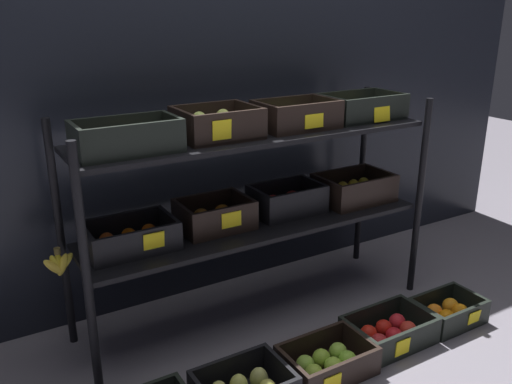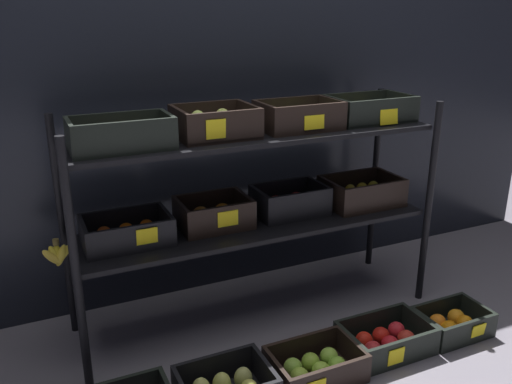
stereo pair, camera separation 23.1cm
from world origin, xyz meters
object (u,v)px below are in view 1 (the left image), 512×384
object	(u,v)px
crate_ground_apple_green	(327,363)
crate_ground_apple_red	(389,332)
crate_ground_orange	(448,312)
display_rack	(259,174)

from	to	relation	value
crate_ground_apple_green	crate_ground_apple_red	distance (m)	0.35
crate_ground_apple_red	crate_ground_orange	size ratio (longest dim) A/B	1.19
display_rack	crate_ground_apple_green	distance (m)	0.81
display_rack	crate_ground_apple_green	size ratio (longest dim) A/B	4.83
display_rack	crate_ground_apple_red	size ratio (longest dim) A/B	4.65
display_rack	crate_ground_apple_green	world-z (taller)	display_rack
display_rack	crate_ground_apple_green	xyz separation A→B (m)	(-0.00, -0.51, -0.62)
crate_ground_apple_green	crate_ground_apple_red	xyz separation A→B (m)	(0.35, 0.03, -0.00)
crate_ground_apple_green	display_rack	bearing A→B (deg)	89.61
display_rack	crate_ground_orange	size ratio (longest dim) A/B	5.54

